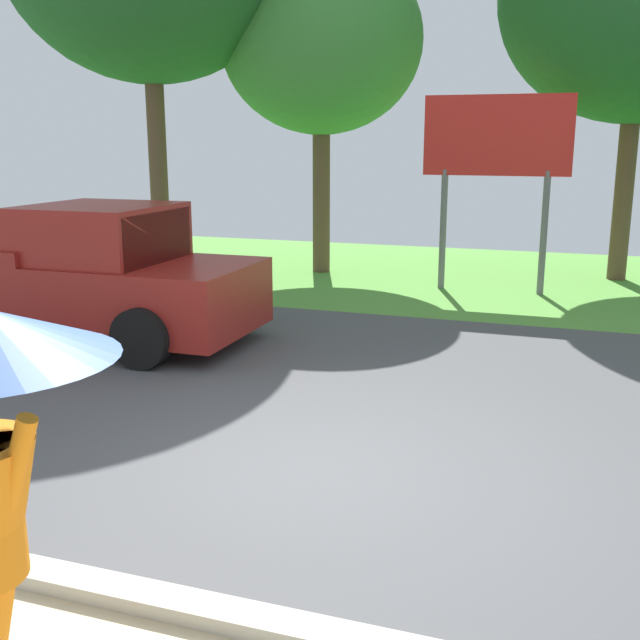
% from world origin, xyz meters
% --- Properties ---
extents(ground_plane, '(40.00, 22.00, 0.20)m').
position_xyz_m(ground_plane, '(0.00, 2.95, -0.05)').
color(ground_plane, '#4C4C4F').
extents(pickup_truck, '(5.20, 2.28, 1.88)m').
position_xyz_m(pickup_truck, '(-4.65, 3.25, 0.87)').
color(pickup_truck, maroon).
rests_on(pickup_truck, ground_plane).
extents(roadside_billboard, '(2.60, 0.12, 3.50)m').
position_xyz_m(roadside_billboard, '(0.48, 8.54, 2.55)').
color(roadside_billboard, slate).
rests_on(roadside_billboard, ground_plane).
extents(tree_right_mid, '(4.03, 4.03, 6.48)m').
position_xyz_m(tree_right_mid, '(-3.15, 9.56, 4.62)').
color(tree_right_mid, brown).
rests_on(tree_right_mid, ground_plane).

